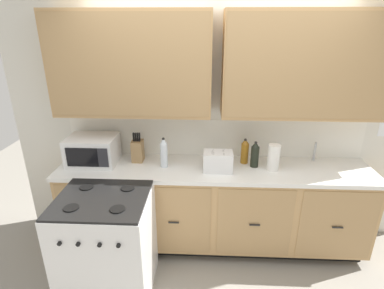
# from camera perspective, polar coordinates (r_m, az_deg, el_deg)

# --- Properties ---
(ground_plane) EXTENTS (8.00, 8.00, 0.00)m
(ground_plane) POSITION_cam_1_polar(r_m,az_deg,el_deg) (3.32, 3.87, -21.25)
(ground_plane) COLOR gray
(wall_unit) EXTENTS (4.28, 0.40, 2.50)m
(wall_unit) POSITION_cam_1_polar(r_m,az_deg,el_deg) (2.99, 4.60, 10.30)
(wall_unit) COLOR silver
(wall_unit) RESTS_ON ground_plane
(counter_run) EXTENTS (3.11, 0.64, 0.93)m
(counter_run) POSITION_cam_1_polar(r_m,az_deg,el_deg) (3.26, 4.06, -11.47)
(counter_run) COLOR black
(counter_run) RESTS_ON ground_plane
(stove_range) EXTENTS (0.76, 0.68, 0.95)m
(stove_range) POSITION_cam_1_polar(r_m,az_deg,el_deg) (2.89, -15.60, -17.58)
(stove_range) COLOR white
(stove_range) RESTS_ON ground_plane
(microwave) EXTENTS (0.48, 0.37, 0.28)m
(microwave) POSITION_cam_1_polar(r_m,az_deg,el_deg) (3.23, -18.07, -1.01)
(microwave) COLOR white
(microwave) RESTS_ON counter_run
(toaster) EXTENTS (0.28, 0.18, 0.19)m
(toaster) POSITION_cam_1_polar(r_m,az_deg,el_deg) (2.94, 4.87, -3.15)
(toaster) COLOR white
(toaster) RESTS_ON counter_run
(knife_block) EXTENTS (0.11, 0.14, 0.31)m
(knife_block) POSITION_cam_1_polar(r_m,az_deg,el_deg) (3.17, -10.13, -1.10)
(knife_block) COLOR #9C794E
(knife_block) RESTS_ON counter_run
(sink_faucet) EXTENTS (0.02, 0.02, 0.20)m
(sink_faucet) POSITION_cam_1_polar(r_m,az_deg,el_deg) (3.38, 21.94, -1.25)
(sink_faucet) COLOR #B2B5BA
(sink_faucet) RESTS_ON counter_run
(paper_towel_roll) EXTENTS (0.12, 0.12, 0.26)m
(paper_towel_roll) POSITION_cam_1_polar(r_m,az_deg,el_deg) (3.03, 15.02, -2.36)
(paper_towel_roll) COLOR white
(paper_towel_roll) RESTS_ON counter_run
(bottle_clear) EXTENTS (0.07, 0.07, 0.30)m
(bottle_clear) POSITION_cam_1_polar(r_m,az_deg,el_deg) (3.00, -5.30, -1.54)
(bottle_clear) COLOR silver
(bottle_clear) RESTS_ON counter_run
(bottle_amber) EXTENTS (0.08, 0.08, 0.26)m
(bottle_amber) POSITION_cam_1_polar(r_m,az_deg,el_deg) (3.12, 9.84, -1.25)
(bottle_amber) COLOR #9E6619
(bottle_amber) RESTS_ON counter_run
(bottle_dark) EXTENTS (0.08, 0.08, 0.26)m
(bottle_dark) POSITION_cam_1_polar(r_m,az_deg,el_deg) (3.06, 11.69, -1.87)
(bottle_dark) COLOR black
(bottle_dark) RESTS_ON counter_run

